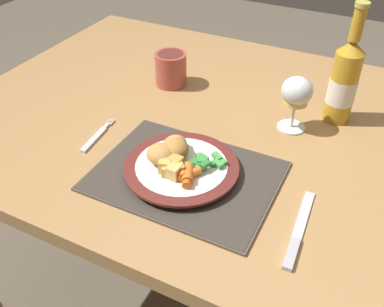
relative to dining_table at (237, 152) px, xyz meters
The scene contains 13 objects.
ground_plane 0.66m from the dining_table, ahead, with size 6.00×6.00×0.00m, color brown.
dining_table is the anchor object (origin of this frame).
placemat 0.25m from the dining_table, 96.68° to the right, with size 0.37×0.27×0.01m.
dinner_plate 0.25m from the dining_table, 99.31° to the right, with size 0.23×0.23×0.02m.
breaded_croquettes 0.26m from the dining_table, 108.20° to the right, with size 0.09×0.11×0.04m.
green_beans_pile 0.24m from the dining_table, 89.19° to the right, with size 0.09×0.08×0.02m.
glazed_carrots 0.28m from the dining_table, 93.42° to the right, with size 0.07×0.06×0.02m.
fork 0.35m from the dining_table, 143.62° to the right, with size 0.03×0.14×0.01m.
table_knife 0.37m from the dining_table, 51.97° to the right, with size 0.03×0.20×0.01m.
wine_glass 0.21m from the dining_table, 19.52° to the left, with size 0.07×0.07×0.13m.
bottle 0.30m from the dining_table, 32.41° to the left, with size 0.06×0.06×0.28m.
roast_potatoes 0.29m from the dining_table, 98.87° to the right, with size 0.06×0.05×0.03m.
drinking_cup 0.29m from the dining_table, 156.95° to the left, with size 0.09×0.09×0.09m.
Camera 1 is at (0.28, -0.81, 1.31)m, focal length 40.00 mm.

